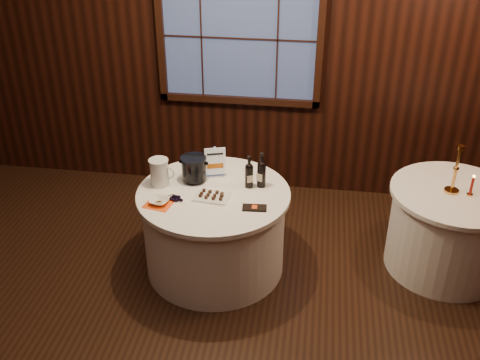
% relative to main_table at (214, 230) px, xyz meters
% --- Properties ---
extents(ground, '(6.00, 6.00, 0.00)m').
position_rel_main_table_xyz_m(ground, '(0.00, -1.00, -0.39)').
color(ground, black).
rests_on(ground, ground).
extents(back_wall, '(6.00, 0.10, 3.00)m').
position_rel_main_table_xyz_m(back_wall, '(0.00, 1.48, 1.16)').
color(back_wall, black).
rests_on(back_wall, ground).
extents(main_table, '(1.28, 1.28, 0.77)m').
position_rel_main_table_xyz_m(main_table, '(0.00, 0.00, 0.00)').
color(main_table, white).
rests_on(main_table, ground).
extents(side_table, '(1.08, 1.08, 0.77)m').
position_rel_main_table_xyz_m(side_table, '(2.00, 0.30, 0.00)').
color(side_table, white).
rests_on(side_table, ground).
extents(sign_stand, '(0.17, 0.13, 0.29)m').
position_rel_main_table_xyz_m(sign_stand, '(-0.03, 0.26, 0.48)').
color(sign_stand, silver).
rests_on(sign_stand, main_table).
extents(port_bottle_left, '(0.07, 0.08, 0.29)m').
position_rel_main_table_xyz_m(port_bottle_left, '(0.28, 0.13, 0.51)').
color(port_bottle_left, black).
rests_on(port_bottle_left, main_table).
extents(port_bottle_right, '(0.07, 0.09, 0.31)m').
position_rel_main_table_xyz_m(port_bottle_right, '(0.38, 0.15, 0.52)').
color(port_bottle_right, black).
rests_on(port_bottle_right, main_table).
extents(ice_bucket, '(0.22, 0.22, 0.23)m').
position_rel_main_table_xyz_m(ice_bucket, '(-0.20, 0.16, 0.50)').
color(ice_bucket, black).
rests_on(ice_bucket, main_table).
extents(chocolate_plate, '(0.30, 0.22, 0.04)m').
position_rel_main_table_xyz_m(chocolate_plate, '(0.00, -0.09, 0.40)').
color(chocolate_plate, white).
rests_on(chocolate_plate, main_table).
extents(chocolate_box, '(0.20, 0.11, 0.02)m').
position_rel_main_table_xyz_m(chocolate_box, '(0.37, -0.20, 0.39)').
color(chocolate_box, black).
rests_on(chocolate_box, main_table).
extents(grape_bunch, '(0.19, 0.10, 0.04)m').
position_rel_main_table_xyz_m(grape_bunch, '(-0.27, -0.16, 0.40)').
color(grape_bunch, black).
rests_on(grape_bunch, main_table).
extents(glass_pitcher, '(0.22, 0.17, 0.24)m').
position_rel_main_table_xyz_m(glass_pitcher, '(-0.47, 0.06, 0.50)').
color(glass_pitcher, silver).
rests_on(glass_pitcher, main_table).
extents(orange_napkin, '(0.25, 0.25, 0.00)m').
position_rel_main_table_xyz_m(orange_napkin, '(-0.39, -0.24, 0.38)').
color(orange_napkin, '#FF5215').
rests_on(orange_napkin, main_table).
extents(cracker_bowl, '(0.18, 0.18, 0.04)m').
position_rel_main_table_xyz_m(cracker_bowl, '(-0.39, -0.24, 0.40)').
color(cracker_bowl, white).
rests_on(cracker_bowl, orange_napkin).
extents(brass_candlestick, '(0.12, 0.12, 0.43)m').
position_rel_main_table_xyz_m(brass_candlestick, '(1.95, 0.29, 0.54)').
color(brass_candlestick, '#C0873C').
rests_on(brass_candlestick, side_table).
extents(red_candle, '(0.05, 0.05, 0.19)m').
position_rel_main_table_xyz_m(red_candle, '(2.09, 0.26, 0.46)').
color(red_candle, '#C0873C').
rests_on(red_candle, side_table).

